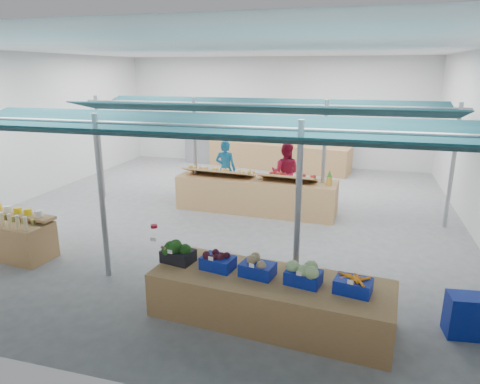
{
  "coord_description": "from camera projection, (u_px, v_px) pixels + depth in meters",
  "views": [
    {
      "loc": [
        3.35,
        -10.34,
        3.7
      ],
      "look_at": [
        0.88,
        -1.6,
        1.1
      ],
      "focal_mm": 32.0,
      "sensor_mm": 36.0,
      "label": 1
    }
  ],
  "objects": [
    {
      "name": "hall",
      "position": [
        239.0,
        109.0,
        12.06
      ],
      "size": [
        13.0,
        13.0,
        13.0
      ],
      "color": "silver",
      "rests_on": "ground"
    },
    {
      "name": "crate_cabbage",
      "position": [
        304.0,
        274.0,
        6.18
      ],
      "size": [
        0.56,
        0.45,
        0.35
      ],
      "rotation": [
        0.0,
        0.0,
        -0.19
      ],
      "color": "#0D2193",
      "rests_on": "veg_counter"
    },
    {
      "name": "floor",
      "position": [
        225.0,
        213.0,
        11.46
      ],
      "size": [
        13.0,
        13.0,
        0.0
      ],
      "primitive_type": "plane",
      "color": "slate",
      "rests_on": "ground"
    },
    {
      "name": "crate_celeriac",
      "position": [
        258.0,
        267.0,
        6.43
      ],
      "size": [
        0.56,
        0.45,
        0.31
      ],
      "rotation": [
        0.0,
        0.0,
        -0.19
      ],
      "color": "#0D2193",
      "rests_on": "veg_counter"
    },
    {
      "name": "pole_ribbon",
      "position": [
        154.0,
        228.0,
        7.38
      ],
      "size": [
        0.12,
        0.12,
        0.28
      ],
      "color": "#B80C24",
      "rests_on": "pole_grid"
    },
    {
      "name": "apple_heap_red",
      "position": [
        287.0,
        176.0,
        10.99
      ],
      "size": [
        1.55,
        0.82,
        0.27
      ],
      "rotation": [
        0.0,
        0.0,
        -0.08
      ],
      "color": "#997247",
      "rests_on": "fruit_counter"
    },
    {
      "name": "fruit_counter",
      "position": [
        256.0,
        195.0,
        11.51
      ],
      "size": [
        4.32,
        1.19,
        0.92
      ],
      "primitive_type": "cube",
      "rotation": [
        0.0,
        0.0,
        -0.04
      ],
      "color": "olive",
      "rests_on": "floor"
    },
    {
      "name": "bottle_shelf",
      "position": [
        14.0,
        237.0,
        8.75
      ],
      "size": [
        1.76,
        1.21,
        1.03
      ],
      "rotation": [
        0.0,
        0.0,
        -0.11
      ],
      "color": "olive",
      "rests_on": "floor"
    },
    {
      "name": "crate_stack",
      "position": [
        466.0,
        316.0,
        6.12
      ],
      "size": [
        0.57,
        0.43,
        0.63
      ],
      "primitive_type": "cube",
      "rotation": [
        0.0,
        0.0,
        0.12
      ],
      "color": "#0D2193",
      "rests_on": "floor"
    },
    {
      "name": "crate_carrots",
      "position": [
        353.0,
        285.0,
        5.95
      ],
      "size": [
        0.56,
        0.45,
        0.29
      ],
      "rotation": [
        0.0,
        0.0,
        -0.19
      ],
      "color": "#0D2193",
      "rests_on": "veg_counter"
    },
    {
      "name": "veg_counter",
      "position": [
        270.0,
        299.0,
        6.5
      ],
      "size": [
        3.72,
        1.54,
        0.7
      ],
      "primitive_type": "cube",
      "rotation": [
        0.0,
        0.0,
        -0.09
      ],
      "color": "olive",
      "rests_on": "floor"
    },
    {
      "name": "crate_beets",
      "position": [
        218.0,
        261.0,
        6.66
      ],
      "size": [
        0.56,
        0.45,
        0.29
      ],
      "rotation": [
        0.0,
        0.0,
        -0.19
      ],
      "color": "#0D2193",
      "rests_on": "veg_counter"
    },
    {
      "name": "vendor_left",
      "position": [
        226.0,
        169.0,
        12.73
      ],
      "size": [
        0.64,
        0.43,
        1.71
      ],
      "primitive_type": "imported",
      "rotation": [
        0.0,
        0.0,
        3.1
      ],
      "color": "#166093",
      "rests_on": "floor"
    },
    {
      "name": "vendor_right",
      "position": [
        285.0,
        173.0,
        12.26
      ],
      "size": [
        0.86,
        0.68,
        1.71
      ],
      "primitive_type": "imported",
      "rotation": [
        0.0,
        0.0,
        3.1
      ],
      "color": "maroon",
      "rests_on": "floor"
    },
    {
      "name": "far_counter",
      "position": [
        278.0,
        156.0,
        16.5
      ],
      "size": [
        5.6,
        2.04,
        0.99
      ],
      "primitive_type": "cube",
      "rotation": [
        0.0,
        0.0,
        -0.18
      ],
      "color": "olive",
      "rests_on": "floor"
    },
    {
      "name": "awnings",
      "position": [
        232.0,
        116.0,
        8.88
      ],
      "size": [
        9.5,
        7.08,
        0.3
      ],
      "color": "black",
      "rests_on": "pole_grid"
    },
    {
      "name": "crate_broccoli",
      "position": [
        178.0,
        253.0,
        6.9
      ],
      "size": [
        0.56,
        0.45,
        0.35
      ],
      "rotation": [
        0.0,
        0.0,
        -0.19
      ],
      "color": "black",
      "rests_on": "veg_counter"
    },
    {
      "name": "apple_heap_yellow",
      "position": [
        219.0,
        170.0,
        11.55
      ],
      "size": [
        1.95,
        0.85,
        0.27
      ],
      "rotation": [
        0.0,
        0.0,
        -0.08
      ],
      "color": "#997247",
      "rests_on": "fruit_counter"
    },
    {
      "name": "back_shelving_right",
      "position": [
        323.0,
        144.0,
        16.21
      ],
      "size": [
        2.0,
        0.5,
        2.0
      ],
      "primitive_type": "cube",
      "color": "#B23F33",
      "rests_on": "floor"
    },
    {
      "name": "pineapple",
      "position": [
        329.0,
        178.0,
        10.66
      ],
      "size": [
        0.14,
        0.14,
        0.39
      ],
      "rotation": [
        0.0,
        0.0,
        -0.08
      ],
      "color": "#8C6019",
      "rests_on": "fruit_counter"
    },
    {
      "name": "sparrow",
      "position": [
        165.0,
        249.0,
        6.82
      ],
      "size": [
        0.12,
        0.09,
        0.11
      ],
      "rotation": [
        0.0,
        0.0,
        -0.19
      ],
      "color": "brown",
      "rests_on": "crate_broccoli"
    },
    {
      "name": "pole_grid",
      "position": [
        232.0,
        162.0,
        9.14
      ],
      "size": [
        10.0,
        4.6,
        3.0
      ],
      "color": "gray",
      "rests_on": "floor"
    },
    {
      "name": "back_shelving_left",
      "position": [
        211.0,
        139.0,
        17.39
      ],
      "size": [
        2.0,
        0.5,
        2.0
      ],
      "primitive_type": "cube",
      "color": "#B23F33",
      "rests_on": "floor"
    }
  ]
}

